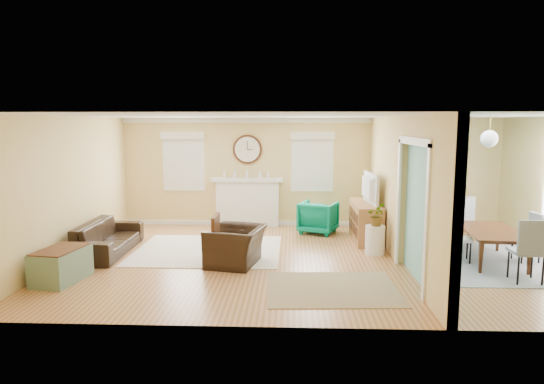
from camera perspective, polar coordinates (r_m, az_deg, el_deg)
The scene contains 27 objects.
floor at distance 8.98m, azimuth 5.08°, elevation -7.91°, with size 9.00×9.00×0.00m, color brown.
wall_back at distance 11.69m, azimuth 4.48°, elevation 2.33°, with size 9.00×0.02×2.60m, color #D4BB65.
wall_front at distance 5.76m, azimuth 6.62°, elevation -3.69°, with size 9.00×0.02×2.60m, color #D4BB65.
wall_left at distance 9.60m, azimuth -22.72°, elevation 0.47°, with size 0.02×6.00×2.60m, color #D4BB65.
ceiling at distance 8.63m, azimuth 5.29°, elevation 8.92°, with size 9.00×6.00×0.02m, color white.
partition at distance 9.18m, azimuth 14.57°, elevation 0.87°, with size 0.17×6.00×2.60m.
fireplace at distance 11.70m, azimuth -2.90°, elevation -1.12°, with size 1.70×0.30×1.17m.
wall_clock at distance 11.65m, azimuth -2.91°, elevation 5.04°, with size 0.70×0.07×0.70m.
window_left at distance 11.89m, azimuth -10.38°, elevation 4.05°, with size 1.05×0.13×1.42m.
window_right at distance 11.61m, azimuth 4.75°, elevation 4.06°, with size 1.05×0.13×1.42m.
pendant at distance 9.28m, azimuth 24.19°, elevation 5.73°, with size 0.30×0.30×0.55m.
rug_cream at distance 9.63m, azimuth -7.50°, elevation -6.79°, with size 2.79×2.42×0.01m, color beige.
rug_jute at distance 7.48m, azimuth 7.08°, elevation -11.21°, with size 1.96×1.60×0.01m, color tan.
rug_grey at distance 9.65m, azimuth 24.35°, elevation -7.44°, with size 2.32×2.90×0.01m, color gray.
sofa at distance 9.83m, azimuth -18.82°, elevation -5.08°, with size 2.07×0.81×0.60m, color black.
eames_chair at distance 8.57m, azimuth -4.28°, elevation -6.36°, with size 1.03×0.90×0.67m, color black.
green_chair at distance 11.02m, azimuth 5.47°, elevation -2.98°, with size 0.77×0.79×0.72m, color #03684F.
trunk at distance 8.37m, azimuth -23.55°, elevation -7.88°, with size 0.69×0.99×0.53m.
credenza at distance 10.50m, azimuth 10.95°, elevation -3.42°, with size 0.53×1.56×0.80m.
tv at distance 10.38m, azimuth 10.95°, elevation 0.47°, with size 1.11×0.15×0.64m, color black.
garden_stool at distance 9.44m, azimuth 12.03°, elevation -5.54°, with size 0.37×0.37×0.55m, color white.
potted_plant at distance 9.34m, azimuth 12.11°, elevation -2.68°, with size 0.37×0.32×0.41m, color #337F33.
dining_table at distance 9.58m, azimuth 24.45°, elevation -5.78°, with size 1.67×0.93×0.59m, color #4C2711.
dining_chair_n at distance 10.51m, azimuth 22.36°, elevation -2.88°, with size 0.55×0.55×0.99m.
dining_chair_s at distance 8.54m, azimuth 27.80°, elevation -5.48°, with size 0.46×0.46×1.02m.
dining_chair_w at distance 9.33m, azimuth 21.27°, elevation -4.57°, with size 0.45×0.45×0.88m.
dining_chair_e at distance 9.81m, azimuth 27.77°, elevation -4.33°, with size 0.43×0.43×0.88m.
Camera 1 is at (-0.43, -8.62, 2.47)m, focal length 32.00 mm.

